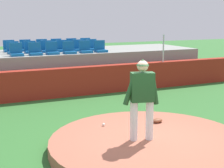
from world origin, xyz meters
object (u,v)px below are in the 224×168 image
object	(u,v)px
stadium_chair_15	(57,46)
stadium_chair_16	(72,46)
stadium_chair_11	(92,47)
baseball	(104,124)
pitcher	(142,94)
stadium_chair_4	(85,49)
stadium_chair_7	(31,49)
stadium_chair_12	(9,48)
fielding_glove	(158,120)
stadium_chair_2	(52,50)
stadium_chair_6	(13,50)
stadium_chair_1	(35,51)
stadium_chair_14	(42,47)
stadium_chair_8	(47,49)
stadium_chair_17	(86,45)
stadium_chair_0	(16,52)
stadium_chair_3	(69,50)
stadium_chair_5	(100,48)
stadium_chair_10	(79,47)
stadium_chair_9	(62,48)

from	to	relation	value
stadium_chair_15	stadium_chair_16	world-z (taller)	same
stadium_chair_11	baseball	bearing A→B (deg)	70.98
pitcher	stadium_chair_4	xyz separation A→B (m)	(1.28, 7.10, 0.33)
stadium_chair_7	stadium_chair_12	xyz separation A→B (m)	(-0.73, 0.93, 0.00)
fielding_glove	stadium_chair_11	xyz separation A→B (m)	(0.92, 7.07, 1.34)
baseball	stadium_chair_16	world-z (taller)	stadium_chair_16
stadium_chair_2	stadium_chair_6	bearing A→B (deg)	-32.43
stadium_chair_1	stadium_chair_12	xyz separation A→B (m)	(-0.74, 1.79, 0.00)
fielding_glove	stadium_chair_14	size ratio (longest dim) A/B	0.60
pitcher	stadium_chair_8	bearing A→B (deg)	106.57
pitcher	fielding_glove	world-z (taller)	pitcher
pitcher	stadium_chair_17	size ratio (longest dim) A/B	3.68
stadium_chair_0	stadium_chair_3	bearing A→B (deg)	179.47
stadium_chair_5	stadium_chair_8	world-z (taller)	same
stadium_chair_4	stadium_chair_11	world-z (taller)	same
stadium_chair_3	stadium_chair_11	world-z (taller)	same
stadium_chair_6	stadium_chair_10	size ratio (longest dim) A/B	1.00
stadium_chair_14	stadium_chair_16	distance (m)	1.41
stadium_chair_8	stadium_chair_15	size ratio (longest dim) A/B	1.00
pitcher	stadium_chair_11	bearing A→B (deg)	91.96
fielding_glove	stadium_chair_17	xyz separation A→B (m)	(0.96, 7.97, 1.34)
stadium_chair_11	stadium_chair_14	xyz separation A→B (m)	(-2.07, 0.90, 0.00)
stadium_chair_14	stadium_chair_9	bearing A→B (deg)	126.47
stadium_chair_4	stadium_chair_9	world-z (taller)	same
baseball	stadium_chair_1	xyz separation A→B (m)	(-0.44, 5.85, 1.36)
baseball	stadium_chair_10	distance (m)	7.06
stadium_chair_6	stadium_chair_9	distance (m)	2.07
stadium_chair_1	stadium_chair_10	size ratio (longest dim) A/B	1.00
pitcher	stadium_chair_17	world-z (taller)	pitcher
stadium_chair_9	pitcher	bearing A→B (deg)	86.22
stadium_chair_7	stadium_chair_10	world-z (taller)	same
fielding_glove	stadium_chair_15	xyz separation A→B (m)	(-0.46, 7.99, 1.34)
pitcher	stadium_chair_10	xyz separation A→B (m)	(1.28, 7.98, 0.33)
stadium_chair_12	stadium_chair_15	size ratio (longest dim) A/B	1.00
stadium_chair_8	stadium_chair_14	xyz separation A→B (m)	(0.01, 0.91, 0.00)
stadium_chair_7	baseball	bearing A→B (deg)	93.87
baseball	stadium_chair_7	distance (m)	6.87
pitcher	stadium_chair_1	distance (m)	7.17
stadium_chair_9	stadium_chair_12	world-z (taller)	same
stadium_chair_0	stadium_chair_17	bearing A→B (deg)	-153.10
stadium_chair_3	stadium_chair_8	size ratio (longest dim) A/B	1.00
stadium_chair_8	stadium_chair_9	size ratio (longest dim) A/B	1.00
fielding_glove	stadium_chair_6	distance (m)	7.65
stadium_chair_0	stadium_chair_8	size ratio (longest dim) A/B	1.00
stadium_chair_4	stadium_chair_5	world-z (taller)	same
stadium_chair_3	stadium_chair_7	bearing A→B (deg)	-32.16
stadium_chair_11	stadium_chair_15	xyz separation A→B (m)	(-1.38, 0.92, 0.00)
stadium_chair_2	stadium_chair_3	bearing A→B (deg)	176.86
stadium_chair_7	stadium_chair_12	world-z (taller)	same
stadium_chair_1	stadium_chair_17	xyz separation A→B (m)	(2.80, 1.79, 0.00)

